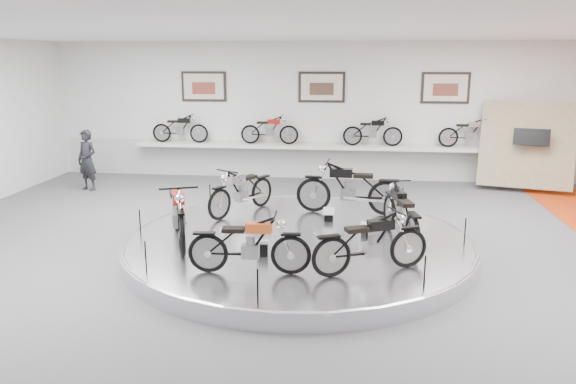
# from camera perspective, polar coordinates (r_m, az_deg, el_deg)

# --- Properties ---
(floor) EXTENTS (16.00, 16.00, 0.00)m
(floor) POSITION_cam_1_polar(r_m,az_deg,el_deg) (10.21, 0.93, -6.73)
(floor) COLOR #4E4E51
(floor) RESTS_ON ground
(ceiling) EXTENTS (16.00, 16.00, 0.00)m
(ceiling) POSITION_cam_1_polar(r_m,az_deg,el_deg) (9.59, 1.02, 16.30)
(ceiling) COLOR white
(ceiling) RESTS_ON wall_back
(wall_back) EXTENTS (16.00, 0.00, 16.00)m
(wall_back) POSITION_cam_1_polar(r_m,az_deg,el_deg) (16.63, 3.41, 8.19)
(wall_back) COLOR white
(wall_back) RESTS_ON floor
(wall_front) EXTENTS (16.00, 0.00, 16.00)m
(wall_front) POSITION_cam_1_polar(r_m,az_deg,el_deg) (3.11, -12.62, -16.29)
(wall_front) COLOR white
(wall_front) RESTS_ON floor
(dado_band) EXTENTS (15.68, 0.04, 1.10)m
(dado_band) POSITION_cam_1_polar(r_m,az_deg,el_deg) (16.81, 3.34, 3.25)
(dado_band) COLOR #BCBCBA
(dado_band) RESTS_ON floor
(display_platform) EXTENTS (6.40, 6.40, 0.30)m
(display_platform) POSITION_cam_1_polar(r_m,az_deg,el_deg) (10.44, 1.10, -5.40)
(display_platform) COLOR silver
(display_platform) RESTS_ON floor
(platform_rim) EXTENTS (6.40, 6.40, 0.10)m
(platform_rim) POSITION_cam_1_polar(r_m,az_deg,el_deg) (10.40, 1.10, -4.77)
(platform_rim) COLOR #B2B2BA
(platform_rim) RESTS_ON display_platform
(shelf) EXTENTS (11.00, 0.55, 0.10)m
(shelf) POSITION_cam_1_polar(r_m,az_deg,el_deg) (16.46, 3.30, 4.62)
(shelf) COLOR silver
(shelf) RESTS_ON wall_back
(poster_left) EXTENTS (1.35, 0.06, 0.88)m
(poster_left) POSITION_cam_1_polar(r_m,az_deg,el_deg) (17.10, -8.55, 10.56)
(poster_left) COLOR beige
(poster_left) RESTS_ON wall_back
(poster_center) EXTENTS (1.35, 0.06, 0.88)m
(poster_center) POSITION_cam_1_polar(r_m,az_deg,el_deg) (16.54, 3.44, 10.59)
(poster_center) COLOR beige
(poster_center) RESTS_ON wall_back
(poster_right) EXTENTS (1.35, 0.06, 0.88)m
(poster_right) POSITION_cam_1_polar(r_m,az_deg,el_deg) (16.71, 15.70, 10.15)
(poster_right) COLOR beige
(poster_right) RESTS_ON wall_back
(display_panel) EXTENTS (2.56, 1.52, 2.30)m
(display_panel) POSITION_cam_1_polar(r_m,az_deg,el_deg) (16.47, 23.09, 4.45)
(display_panel) COLOR tan
(display_panel) RESTS_ON floor
(shelf_bike_a) EXTENTS (1.22, 0.43, 0.73)m
(shelf_bike_a) POSITION_cam_1_polar(r_m,az_deg,el_deg) (17.16, -10.90, 6.17)
(shelf_bike_a) COLOR black
(shelf_bike_a) RESTS_ON shelf
(shelf_bike_b) EXTENTS (1.22, 0.43, 0.73)m
(shelf_bike_b) POSITION_cam_1_polar(r_m,az_deg,el_deg) (16.55, -1.90, 6.14)
(shelf_bike_b) COLOR maroon
(shelf_bike_b) RESTS_ON shelf
(shelf_bike_c) EXTENTS (1.22, 0.43, 0.73)m
(shelf_bike_c) POSITION_cam_1_polar(r_m,az_deg,el_deg) (16.38, 8.60, 5.92)
(shelf_bike_c) COLOR black
(shelf_bike_c) RESTS_ON shelf
(shelf_bike_d) EXTENTS (1.22, 0.43, 0.73)m
(shelf_bike_d) POSITION_cam_1_polar(r_m,az_deg,el_deg) (16.69, 17.94, 5.56)
(shelf_bike_d) COLOR silver
(shelf_bike_d) RESTS_ON shelf
(bike_a) EXTENTS (0.99, 1.85, 1.04)m
(bike_a) POSITION_cam_1_polar(r_m,az_deg,el_deg) (10.25, 11.37, -2.12)
(bike_a) COLOR black
(bike_a) RESTS_ON display_platform
(bike_b) EXTENTS (1.96, 0.81, 1.13)m
(bike_b) POSITION_cam_1_polar(r_m,az_deg,el_deg) (11.87, 6.25, 0.43)
(bike_b) COLOR black
(bike_b) RESTS_ON display_platform
(bike_c) EXTENTS (1.37, 1.76, 1.00)m
(bike_c) POSITION_cam_1_polar(r_m,az_deg,el_deg) (11.91, -4.76, 0.18)
(bike_c) COLOR silver
(bike_c) RESTS_ON display_platform
(bike_d) EXTENTS (1.32, 2.02, 1.12)m
(bike_d) POSITION_cam_1_polar(r_m,az_deg,el_deg) (10.16, -11.11, -1.99)
(bike_d) COLOR maroon
(bike_d) RESTS_ON display_platform
(bike_e) EXTENTS (1.63, 0.65, 0.94)m
(bike_e) POSITION_cam_1_polar(r_m,az_deg,el_deg) (8.57, -3.97, -5.31)
(bike_e) COLOR #D2511D
(bike_e) RESTS_ON display_platform
(bike_f) EXTENTS (1.73, 1.22, 0.97)m
(bike_f) POSITION_cam_1_polar(r_m,az_deg,el_deg) (8.68, 8.44, -5.09)
(bike_f) COLOR black
(bike_f) RESTS_ON display_platform
(visitor) EXTENTS (0.70, 0.57, 1.65)m
(visitor) POSITION_cam_1_polar(r_m,az_deg,el_deg) (16.15, -19.73, 3.06)
(visitor) COLOR black
(visitor) RESTS_ON floor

